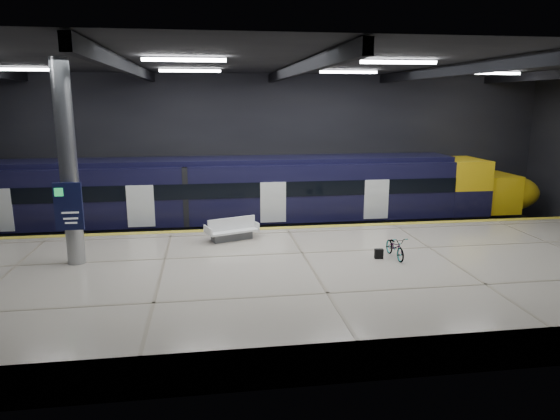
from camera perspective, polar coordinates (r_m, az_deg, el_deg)
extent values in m
plane|color=black|center=(19.90, 1.98, -7.08)|extent=(30.00, 30.00, 0.00)
cube|color=black|center=(26.80, -1.02, 6.77)|extent=(30.00, 0.10, 8.00)
cube|color=black|center=(11.30, 9.35, -1.28)|extent=(30.00, 0.10, 8.00)
cube|color=black|center=(18.81, 2.17, 16.55)|extent=(30.00, 16.00, 0.10)
cube|color=black|center=(18.67, -16.97, 15.30)|extent=(0.25, 16.00, 0.40)
cube|color=black|center=(18.79, 2.16, 15.79)|extent=(0.25, 16.00, 0.40)
cube|color=black|center=(20.73, 19.29, 14.82)|extent=(0.25, 16.00, 0.40)
cube|color=white|center=(16.51, -10.88, 16.51)|extent=(2.60, 0.18, 0.10)
cube|color=white|center=(17.69, 13.40, 16.11)|extent=(2.60, 0.18, 0.10)
cube|color=white|center=(23.74, -27.91, 14.02)|extent=(2.60, 0.18, 0.10)
cube|color=white|center=(22.49, -10.24, 15.39)|extent=(2.60, 0.18, 0.10)
cube|color=white|center=(23.37, 7.83, 15.35)|extent=(2.60, 0.18, 0.10)
cube|color=white|center=(26.17, 23.21, 14.17)|extent=(2.60, 0.18, 0.10)
cube|color=#C0B3A2|center=(17.41, 3.47, -8.09)|extent=(30.00, 11.00, 1.10)
cube|color=gold|center=(22.17, 0.74, -2.03)|extent=(30.00, 0.40, 0.01)
cube|color=gray|center=(24.38, -0.02, -3.19)|extent=(30.00, 0.08, 0.16)
cube|color=gray|center=(25.75, -0.48, -2.33)|extent=(30.00, 0.08, 0.16)
cube|color=black|center=(24.72, -8.13, -1.97)|extent=(24.00, 2.58, 0.80)
cube|color=black|center=(24.34, -8.26, 2.08)|extent=(24.00, 2.80, 2.75)
cube|color=black|center=(24.12, -8.37, 5.58)|extent=(24.00, 2.30, 0.24)
cube|color=black|center=(22.90, -8.27, 2.13)|extent=(24.00, 0.04, 0.70)
cube|color=white|center=(23.20, -0.79, 0.88)|extent=(1.20, 0.05, 1.90)
cube|color=yellow|center=(27.58, 19.89, 2.68)|extent=(2.00, 2.80, 2.75)
ellipsoid|color=yellow|center=(28.96, 24.36, 1.79)|extent=(3.60, 2.52, 1.90)
cube|color=black|center=(27.69, 20.46, 3.04)|extent=(1.60, 2.38, 0.80)
cube|color=#595B60|center=(20.35, -5.52, -2.99)|extent=(1.70, 1.03, 0.30)
cube|color=white|center=(20.29, -5.53, -2.36)|extent=(2.21, 1.51, 0.08)
cube|color=white|center=(20.22, -5.55, -1.58)|extent=(1.94, 0.77, 0.51)
cube|color=white|center=(19.91, -8.24, -2.36)|extent=(0.35, 0.83, 0.30)
cube|color=white|center=(20.66, -2.94, -1.70)|extent=(0.35, 0.83, 0.30)
imported|color=#99999E|center=(18.39, 13.03, -4.12)|extent=(0.58, 1.57, 0.82)
cube|color=black|center=(18.25, 11.23, -4.93)|extent=(0.32, 0.22, 0.35)
cylinder|color=#9EA0A5|center=(18.18, -23.05, 4.82)|extent=(0.60, 0.60, 6.90)
cube|color=#0E1134|center=(17.98, -23.02, 0.38)|extent=(0.90, 0.12, 1.60)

